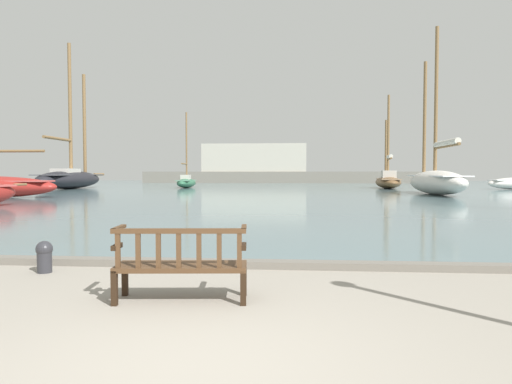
# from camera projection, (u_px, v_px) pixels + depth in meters

# --- Properties ---
(ground_plane) EXTENTS (160.00, 160.00, 0.00)m
(ground_plane) POSITION_uv_depth(u_px,v_px,m) (190.00, 364.00, 3.76)
(ground_plane) COLOR gray
(harbor_water) EXTENTS (100.00, 80.00, 0.08)m
(harbor_water) POSITION_uv_depth(u_px,v_px,m) (285.00, 187.00, 47.58)
(harbor_water) COLOR slate
(harbor_water) RESTS_ON ground
(quay_edge_kerb) EXTENTS (40.00, 0.30, 0.12)m
(quay_edge_kerb) POSITION_uv_depth(u_px,v_px,m) (242.00, 264.00, 7.59)
(quay_edge_kerb) COLOR slate
(quay_edge_kerb) RESTS_ON ground
(park_bench) EXTENTS (1.64, 0.66, 0.92)m
(park_bench) POSITION_uv_depth(u_px,v_px,m) (181.00, 263.00, 5.59)
(park_bench) COLOR black
(park_bench) RESTS_ON ground
(sailboat_outer_port) EXTENTS (3.25, 12.98, 13.58)m
(sailboat_outer_port) POSITION_uv_depth(u_px,v_px,m) (70.00, 177.00, 42.72)
(sailboat_outer_port) COLOR black
(sailboat_outer_port) RESTS_ON harbor_water
(sailboat_nearest_port) EXTENTS (2.56, 10.22, 11.59)m
(sailboat_nearest_port) POSITION_uv_depth(u_px,v_px,m) (436.00, 180.00, 31.58)
(sailboat_nearest_port) COLOR silver
(sailboat_nearest_port) RESTS_ON harbor_water
(sailboat_outer_starboard) EXTENTS (3.02, 7.91, 8.99)m
(sailboat_outer_starboard) POSITION_uv_depth(u_px,v_px,m) (388.00, 180.00, 43.92)
(sailboat_outer_starboard) COLOR brown
(sailboat_outer_starboard) RESTS_ON harbor_water
(sailboat_far_starboard) EXTENTS (1.84, 5.61, 7.55)m
(sailboat_far_starboard) POSITION_uv_depth(u_px,v_px,m) (186.00, 182.00, 45.76)
(sailboat_far_starboard) COLOR #2D6647
(sailboat_far_starboard) RESTS_ON harbor_water
(mooring_bollard) EXTENTS (0.26, 0.26, 0.50)m
(mooring_bollard) POSITION_uv_depth(u_px,v_px,m) (44.00, 255.00, 7.19)
(mooring_bollard) COLOR #2D2D33
(mooring_bollard) RESTS_ON ground
(far_breakwater) EXTENTS (42.42, 2.40, 5.82)m
(far_breakwater) POSITION_uv_depth(u_px,v_px,m) (273.00, 169.00, 66.49)
(far_breakwater) COLOR slate
(far_breakwater) RESTS_ON ground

